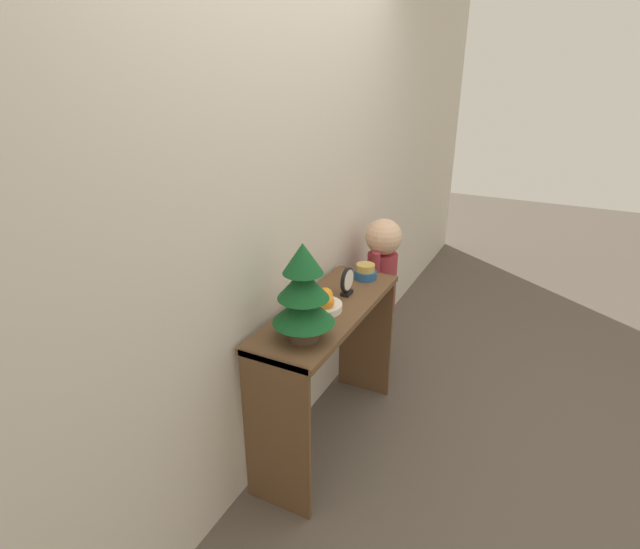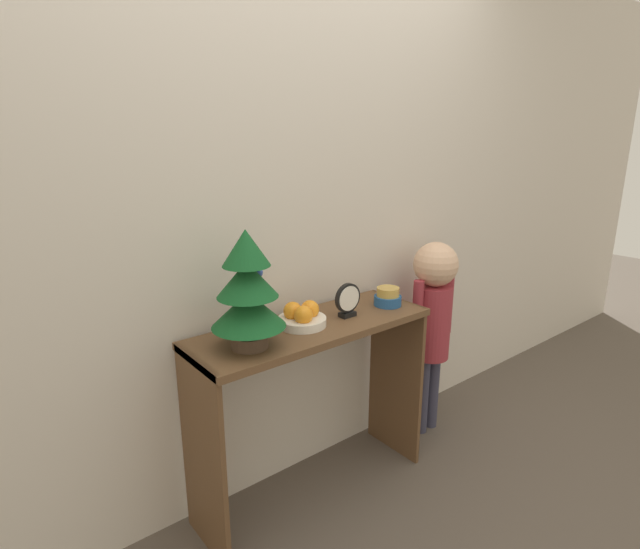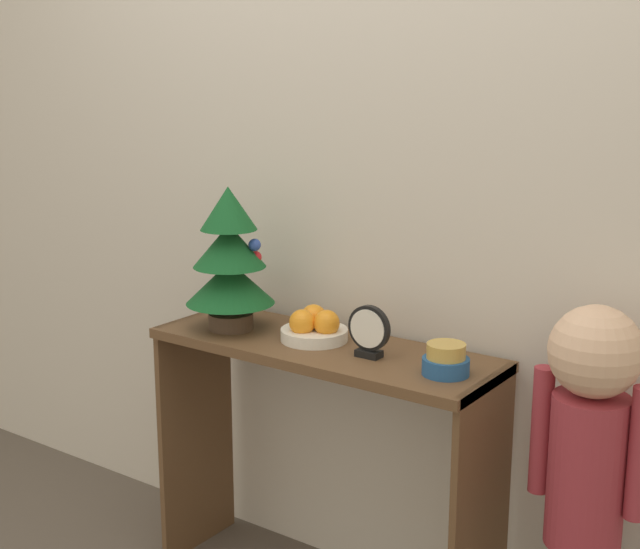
{
  "view_description": "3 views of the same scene",
  "coord_description": "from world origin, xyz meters",
  "px_view_note": "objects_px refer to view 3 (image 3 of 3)",
  "views": [
    {
      "loc": [
        -1.97,
        -0.77,
        1.91
      ],
      "look_at": [
        -0.06,
        0.2,
        1.0
      ],
      "focal_mm": 28.0,
      "sensor_mm": 36.0,
      "label": 1
    },
    {
      "loc": [
        -1.17,
        -1.33,
        1.56
      ],
      "look_at": [
        0.06,
        0.21,
        1.0
      ],
      "focal_mm": 28.0,
      "sensor_mm": 36.0,
      "label": 2
    },
    {
      "loc": [
        1.43,
        -1.83,
        1.59
      ],
      "look_at": [
        -0.03,
        0.21,
        1.0
      ],
      "focal_mm": 50.0,
      "sensor_mm": 36.0,
      "label": 3
    }
  ],
  "objects_px": {
    "singing_bowl": "(446,361)",
    "desk_clock": "(369,332)",
    "child_figure": "(589,445)",
    "mini_tree": "(230,259)",
    "fruit_bowl": "(314,328)"
  },
  "relations": [
    {
      "from": "singing_bowl",
      "to": "desk_clock",
      "type": "relative_size",
      "value": 0.84
    },
    {
      "from": "child_figure",
      "to": "mini_tree",
      "type": "bearing_deg",
      "value": -177.81
    },
    {
      "from": "fruit_bowl",
      "to": "singing_bowl",
      "type": "bearing_deg",
      "value": -5.36
    },
    {
      "from": "mini_tree",
      "to": "desk_clock",
      "type": "bearing_deg",
      "value": 1.42
    },
    {
      "from": "mini_tree",
      "to": "fruit_bowl",
      "type": "distance_m",
      "value": 0.33
    },
    {
      "from": "fruit_bowl",
      "to": "singing_bowl",
      "type": "distance_m",
      "value": 0.46
    },
    {
      "from": "mini_tree",
      "to": "singing_bowl",
      "type": "height_order",
      "value": "mini_tree"
    },
    {
      "from": "desk_clock",
      "to": "child_figure",
      "type": "distance_m",
      "value": 0.64
    },
    {
      "from": "fruit_bowl",
      "to": "desk_clock",
      "type": "bearing_deg",
      "value": -10.12
    },
    {
      "from": "fruit_bowl",
      "to": "child_figure",
      "type": "height_order",
      "value": "child_figure"
    },
    {
      "from": "desk_clock",
      "to": "mini_tree",
      "type": "bearing_deg",
      "value": -178.58
    },
    {
      "from": "fruit_bowl",
      "to": "child_figure",
      "type": "relative_size",
      "value": 0.19
    },
    {
      "from": "singing_bowl",
      "to": "desk_clock",
      "type": "distance_m",
      "value": 0.24
    },
    {
      "from": "mini_tree",
      "to": "child_figure",
      "type": "xyz_separation_m",
      "value": [
        1.11,
        0.04,
        -0.33
      ]
    },
    {
      "from": "fruit_bowl",
      "to": "child_figure",
      "type": "bearing_deg",
      "value": -0.56
    }
  ]
}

